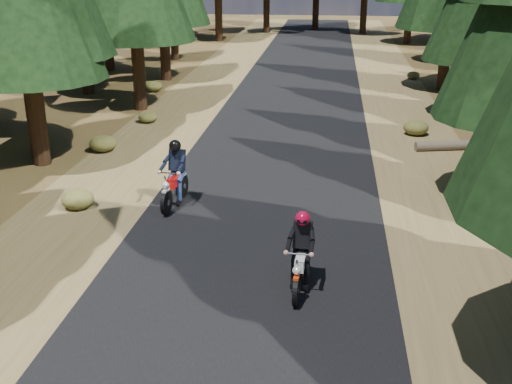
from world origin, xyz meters
TOP-DOWN VIEW (x-y plane):
  - ground at (0.00, 0.00)m, footprint 120.00×120.00m
  - road at (0.00, 5.00)m, footprint 6.00×100.00m
  - shoulder_l at (-4.60, 5.00)m, footprint 3.20×100.00m
  - shoulder_r at (4.60, 5.00)m, footprint 3.20×100.00m
  - log_near at (7.20, 9.59)m, footprint 5.53×1.57m
  - understory_shrubs at (1.88, 7.18)m, footprint 14.69×33.10m
  - rider_lead at (1.15, -0.93)m, footprint 0.66×1.81m
  - rider_follow at (-2.31, 3.18)m, footprint 0.78×1.98m

SIDE VIEW (x-z plane):
  - ground at x=0.00m, z-range 0.00..0.00m
  - shoulder_l at x=-4.60m, z-range 0.00..0.01m
  - shoulder_r at x=4.60m, z-range 0.00..0.01m
  - road at x=0.00m, z-range 0.00..0.01m
  - log_near at x=7.20m, z-range 0.00..0.32m
  - understory_shrubs at x=1.88m, z-range -0.08..0.62m
  - rider_lead at x=1.15m, z-range -0.26..1.33m
  - rider_follow at x=-2.31m, z-range -0.28..1.44m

